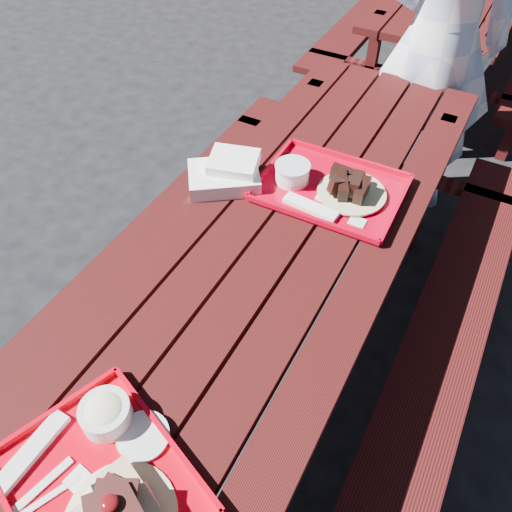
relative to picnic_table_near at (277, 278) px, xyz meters
name	(u,v)px	position (x,y,z in m)	size (l,w,h in m)	color
ground	(273,362)	(0.00, 0.00, -0.56)	(60.00, 60.00, 0.00)	black
picnic_table_near	(277,278)	(0.00, 0.00, 0.00)	(1.41, 2.40, 0.75)	#3E0E0B
near_tray	(106,475)	(0.01, -0.83, 0.22)	(0.53, 0.47, 0.14)	red
far_tray	(328,187)	(0.04, 0.29, 0.21)	(0.49, 0.38, 0.08)	#BA0018
white_cloth	(227,173)	(-0.29, 0.17, 0.23)	(0.30, 0.29, 0.10)	white
person	(438,45)	(0.12, 1.32, 0.31)	(0.64, 0.42, 1.74)	silver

